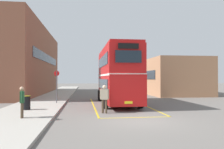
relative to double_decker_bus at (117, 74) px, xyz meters
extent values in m
plane|color=#66605B|center=(0.10, 6.55, -2.51)|extent=(135.60, 135.60, 0.00)
cube|color=#A39E93|center=(-6.40, 8.95, -2.44)|extent=(4.00, 57.60, 0.14)
cube|color=brown|center=(-11.30, 13.44, 1.97)|extent=(6.59, 23.70, 8.97)
cube|color=#232D38|center=(-7.97, 13.44, 2.42)|extent=(0.06, 18.01, 1.10)
cube|color=#AD7A56|center=(9.01, 12.95, -0.14)|extent=(6.82, 15.41, 4.75)
cube|color=#232D38|center=(5.57, 12.95, 0.10)|extent=(0.06, 11.72, 1.10)
cylinder|color=black|center=(-1.32, 2.98, -2.01)|extent=(0.29, 1.00, 1.00)
cylinder|color=black|center=(1.24, 3.01, -2.01)|extent=(0.29, 1.00, 1.00)
cylinder|color=black|center=(-1.24, -3.01, -2.01)|extent=(0.29, 1.00, 1.00)
cylinder|color=black|center=(1.32, -2.98, -2.01)|extent=(0.29, 1.00, 1.00)
cube|color=#B71414|center=(0.00, 0.00, -1.11)|extent=(2.61, 9.69, 2.10)
cube|color=#B71414|center=(0.00, 0.00, 0.99)|extent=(2.61, 9.50, 2.10)
cube|color=#B71414|center=(0.00, 0.00, 2.14)|extent=(2.50, 9.40, 0.20)
cube|color=white|center=(0.00, 0.00, -0.06)|extent=(2.64, 9.60, 0.14)
cube|color=#19232D|center=(-1.26, -0.02, -0.81)|extent=(0.14, 7.92, 0.84)
cube|color=#19232D|center=(-1.26, -0.02, 1.09)|extent=(0.14, 7.92, 0.84)
cube|color=#19232D|center=(1.26, 0.02, -0.81)|extent=(0.14, 7.92, 0.84)
cube|color=#19232D|center=(1.26, 0.02, 1.09)|extent=(0.14, 7.92, 0.84)
cube|color=#19232D|center=(0.07, -4.85, 1.09)|extent=(1.73, 0.06, 0.80)
cube|color=black|center=(0.07, -4.85, 1.77)|extent=(1.36, 0.06, 0.36)
cube|color=#19232D|center=(-0.07, 4.85, -0.71)|extent=(1.98, 0.07, 1.00)
cube|color=yellow|center=(0.07, -4.85, -1.88)|extent=(0.52, 0.04, 0.16)
cylinder|color=black|center=(2.54, 19.52, -2.05)|extent=(0.31, 0.93, 0.92)
cylinder|color=black|center=(4.96, 19.66, -2.05)|extent=(0.31, 0.93, 0.92)
cylinder|color=black|center=(2.87, 14.02, -2.05)|extent=(0.31, 0.93, 0.92)
cylinder|color=black|center=(5.29, 14.16, -2.05)|extent=(0.31, 0.93, 0.92)
cube|color=silver|center=(3.92, 16.84, -0.91)|extent=(2.89, 9.31, 2.60)
cube|color=silver|center=(3.92, 16.84, 0.45)|extent=(2.72, 8.93, 0.12)
cube|color=#19232D|center=(2.73, 16.77, -0.56)|extent=(0.46, 7.33, 0.96)
cube|color=#19232D|center=(5.11, 16.91, -0.56)|extent=(0.46, 7.33, 0.96)
cube|color=#19232D|center=(3.64, 21.44, -0.61)|extent=(1.88, 0.15, 1.10)
cylinder|color=#473828|center=(-1.40, -5.09, -2.08)|extent=(0.14, 0.14, 0.86)
cylinder|color=#473828|center=(-1.61, -5.01, -2.08)|extent=(0.14, 0.14, 0.86)
cube|color=gray|center=(-1.51, -5.05, -1.33)|extent=(0.55, 0.38, 0.64)
cylinder|color=gray|center=(-1.27, -5.14, -1.30)|extent=(0.09, 0.09, 0.61)
cylinder|color=gray|center=(-1.74, -4.96, -1.30)|extent=(0.09, 0.09, 0.61)
sphere|color=beige|center=(-1.51, -5.07, -0.86)|extent=(0.23, 0.23, 0.23)
cylinder|color=#473828|center=(-5.94, -7.11, -1.98)|extent=(0.14, 0.14, 0.79)
cylinder|color=#473828|center=(-5.99, -6.91, -1.98)|extent=(0.14, 0.14, 0.79)
cube|color=#1E4728|center=(-5.96, -7.01, -1.29)|extent=(0.31, 0.50, 0.59)
cylinder|color=#1E4728|center=(-5.92, -7.23, -1.26)|extent=(0.09, 0.09, 0.56)
cylinder|color=#1E4728|center=(-6.01, -6.79, -1.26)|extent=(0.09, 0.09, 0.56)
sphere|color=tan|center=(-5.98, -7.01, -0.86)|extent=(0.21, 0.21, 0.21)
cylinder|color=black|center=(-6.50, -3.88, -1.93)|extent=(0.47, 0.47, 0.88)
cylinder|color=olive|center=(-6.50, -3.88, -1.47)|extent=(0.50, 0.50, 0.04)
cylinder|color=#4C4C51|center=(-5.07, 0.08, -1.05)|extent=(0.08, 0.08, 2.64)
cylinder|color=red|center=(-5.07, 0.08, 0.09)|extent=(0.44, 0.12, 0.44)
cube|color=gold|center=(-2.04, -0.99, -2.51)|extent=(0.28, 11.66, 0.01)
cube|color=gold|center=(2.04, -0.94, -2.51)|extent=(0.28, 11.66, 0.01)
cube|color=gold|center=(0.08, -6.80, -2.51)|extent=(4.20, 0.18, 0.01)
camera|label=1|loc=(-2.70, -19.37, -0.30)|focal=36.72mm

